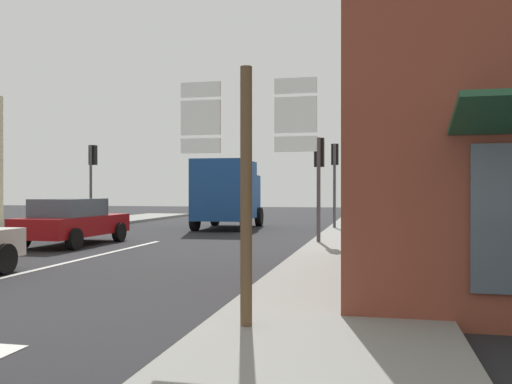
# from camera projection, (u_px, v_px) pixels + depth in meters

# --- Properties ---
(ground_plane) EXTENTS (80.00, 80.00, 0.00)m
(ground_plane) POSITION_uv_depth(u_px,v_px,m) (132.00, 248.00, 16.49)
(ground_plane) COLOR #232326
(sidewalk_right) EXTENTS (3.00, 44.00, 0.14)m
(sidewalk_right) POSITION_uv_depth(u_px,v_px,m) (353.00, 260.00, 13.09)
(sidewalk_right) COLOR gray
(sidewalk_right) RESTS_ON ground
(lane_centre_stripe) EXTENTS (0.16, 12.00, 0.01)m
(lane_centre_stripe) POSITION_uv_depth(u_px,v_px,m) (56.00, 265.00, 12.58)
(lane_centre_stripe) COLOR silver
(lane_centre_stripe) RESTS_ON ground
(sedan_far) EXTENTS (2.05, 4.24, 1.47)m
(sedan_far) POSITION_uv_depth(u_px,v_px,m) (72.00, 221.00, 17.24)
(sedan_far) COLOR maroon
(sedan_far) RESTS_ON ground
(delivery_truck) EXTENTS (2.64, 5.08, 3.05)m
(delivery_truck) POSITION_uv_depth(u_px,v_px,m) (228.00, 192.00, 24.67)
(delivery_truck) COLOR #19478C
(delivery_truck) RESTS_ON ground
(route_sign_post) EXTENTS (1.66, 0.14, 3.20)m
(route_sign_post) POSITION_uv_depth(u_px,v_px,m) (246.00, 176.00, 6.46)
(route_sign_post) COLOR brown
(route_sign_post) RESTS_ON ground
(traffic_light_near_right) EXTENTS (0.30, 0.49, 3.37)m
(traffic_light_near_right) POSITION_uv_depth(u_px,v_px,m) (319.00, 166.00, 17.01)
(traffic_light_near_right) COLOR #47474C
(traffic_light_near_right) RESTS_ON ground
(traffic_light_far_right) EXTENTS (0.30, 0.49, 3.72)m
(traffic_light_far_right) POSITION_uv_depth(u_px,v_px,m) (335.00, 166.00, 23.38)
(traffic_light_far_right) COLOR #47474C
(traffic_light_far_right) RESTS_ON ground
(traffic_light_far_left) EXTENTS (0.30, 0.49, 3.80)m
(traffic_light_far_left) POSITION_uv_depth(u_px,v_px,m) (92.00, 167.00, 24.96)
(traffic_light_far_left) COLOR #47474C
(traffic_light_far_left) RESTS_ON ground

